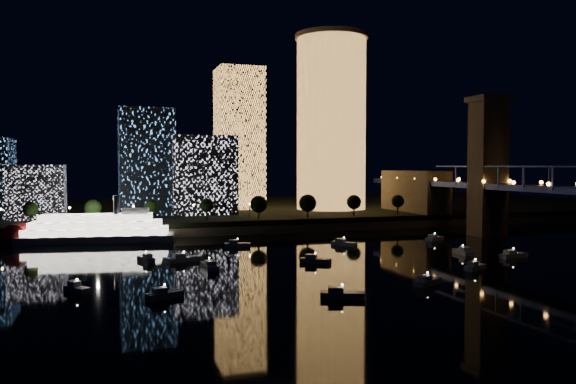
% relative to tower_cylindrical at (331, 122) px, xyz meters
% --- Properties ---
extents(ground, '(520.00, 520.00, 0.00)m').
position_rel_tower_cylindrical_xyz_m(ground, '(-34.93, -124.24, -45.52)').
color(ground, black).
rests_on(ground, ground).
extents(far_bank, '(420.00, 160.00, 5.00)m').
position_rel_tower_cylindrical_xyz_m(far_bank, '(-34.93, 35.76, -43.02)').
color(far_bank, black).
rests_on(far_bank, ground).
extents(seawall, '(420.00, 6.00, 3.00)m').
position_rel_tower_cylindrical_xyz_m(seawall, '(-34.93, -42.24, -44.02)').
color(seawall, '#6B5E4C').
rests_on(seawall, ground).
extents(tower_cylindrical, '(34.00, 34.00, 80.78)m').
position_rel_tower_cylindrical_xyz_m(tower_cylindrical, '(0.00, 0.00, 0.00)').
color(tower_cylindrical, '#F5A64E').
rests_on(tower_cylindrical, far_bank).
extents(tower_rectangular, '(20.71, 20.71, 65.91)m').
position_rel_tower_cylindrical_xyz_m(tower_rectangular, '(-40.14, 16.40, -7.56)').
color(tower_rectangular, '#F5A64E').
rests_on(tower_rectangular, far_bank).
extents(midrise_blocks, '(109.81, 34.52, 43.45)m').
position_rel_tower_cylindrical_xyz_m(midrise_blocks, '(-97.82, -2.14, -23.01)').
color(midrise_blocks, white).
rests_on(midrise_blocks, far_bank).
extents(riverboat, '(54.13, 19.02, 16.00)m').
position_rel_tower_cylindrical_xyz_m(riverboat, '(-105.79, -48.59, -41.41)').
color(riverboat, silver).
rests_on(riverboat, ground).
extents(motorboats, '(118.95, 77.40, 2.78)m').
position_rel_tower_cylindrical_xyz_m(motorboats, '(-47.76, -108.86, -44.70)').
color(motorboats, silver).
rests_on(motorboats, ground).
extents(esplanade_trees, '(165.85, 6.97, 8.99)m').
position_rel_tower_cylindrical_xyz_m(esplanade_trees, '(-62.95, -36.24, -35.05)').
color(esplanade_trees, black).
rests_on(esplanade_trees, far_bank).
extents(street_lamps, '(132.70, 0.70, 5.65)m').
position_rel_tower_cylindrical_xyz_m(street_lamps, '(-68.93, -30.24, -36.49)').
color(street_lamps, black).
rests_on(street_lamps, far_bank).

